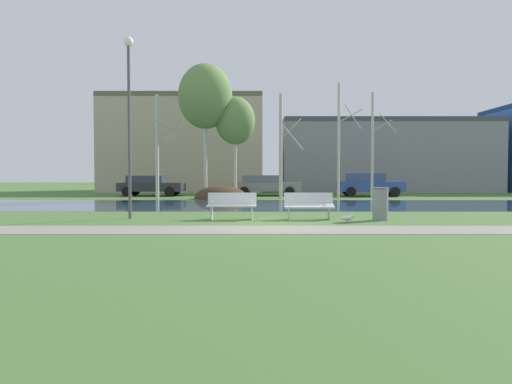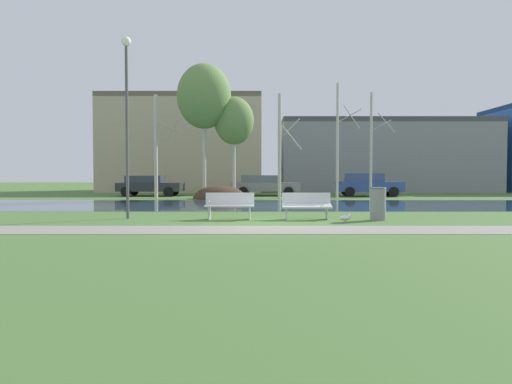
# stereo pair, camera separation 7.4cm
# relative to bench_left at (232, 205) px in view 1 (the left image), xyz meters

# --- Properties ---
(ground_plane) EXTENTS (120.00, 120.00, 0.00)m
(ground_plane) POSITION_rel_bench_left_xyz_m (1.25, 8.85, -0.47)
(ground_plane) COLOR #476B33
(paved_path_strip) EXTENTS (60.00, 1.93, 0.01)m
(paved_path_strip) POSITION_rel_bench_left_xyz_m (1.25, -2.97, -0.47)
(paved_path_strip) COLOR gray
(paved_path_strip) RESTS_ON ground
(river_band) EXTENTS (80.00, 8.24, 0.01)m
(river_band) POSITION_rel_bench_left_xyz_m (1.25, 7.40, -0.47)
(river_band) COLOR #284256
(river_band) RESTS_ON ground
(soil_mound) EXTENTS (3.18, 2.67, 1.61)m
(soil_mound) POSITION_rel_bench_left_xyz_m (-1.31, 13.03, -0.47)
(soil_mound) COLOR #423021
(soil_mound) RESTS_ON ground
(bench_left) EXTENTS (1.61, 0.59, 0.87)m
(bench_left) POSITION_rel_bench_left_xyz_m (0.00, 0.00, 0.00)
(bench_left) COLOR silver
(bench_left) RESTS_ON ground
(bench_right) EXTENTS (1.61, 0.59, 0.87)m
(bench_right) POSITION_rel_bench_left_xyz_m (2.51, 0.00, 0.00)
(bench_right) COLOR silver
(bench_right) RESTS_ON ground
(trash_bin) EXTENTS (0.52, 0.52, 1.05)m
(trash_bin) POSITION_rel_bench_left_xyz_m (4.77, -0.28, 0.07)
(trash_bin) COLOR gray
(trash_bin) RESTS_ON ground
(seagull) EXTENTS (0.42, 0.16, 0.25)m
(seagull) POSITION_rel_bench_left_xyz_m (3.63, -0.81, -0.34)
(seagull) COLOR white
(seagull) RESTS_ON ground
(streetlamp) EXTENTS (0.32, 0.32, 6.00)m
(streetlamp) POSITION_rel_bench_left_xyz_m (-3.41, 0.33, 3.47)
(streetlamp) COLOR #4C4C51
(streetlamp) RESTS_ON ground
(birch_far_left) EXTENTS (1.56, 2.77, 6.25)m
(birch_far_left) POSITION_rel_bench_left_xyz_m (-5.13, 13.48, 2.74)
(birch_far_left) COLOR beige
(birch_far_left) RESTS_ON ground
(birch_left) EXTENTS (3.29, 3.29, 8.18)m
(birch_left) POSITION_rel_bench_left_xyz_m (-2.30, 13.82, 5.72)
(birch_left) COLOR beige
(birch_left) RESTS_ON ground
(birch_center_left) EXTENTS (2.44, 2.44, 6.23)m
(birch_center_left) POSITION_rel_bench_left_xyz_m (-0.49, 14.10, 4.27)
(birch_center_left) COLOR beige
(birch_center_left) RESTS_ON ground
(birch_center) EXTENTS (1.45, 2.52, 6.28)m
(birch_center) POSITION_rel_bench_left_xyz_m (2.32, 13.25, 2.72)
(birch_center) COLOR beige
(birch_center) RESTS_ON ground
(birch_center_right) EXTENTS (1.51, 2.75, 6.96)m
(birch_center_right) POSITION_rel_bench_left_xyz_m (5.84, 13.57, 3.11)
(birch_center_right) COLOR beige
(birch_center_right) RESTS_ON ground
(birch_right) EXTENTS (1.54, 2.65, 6.54)m
(birch_right) POSITION_rel_bench_left_xyz_m (8.05, 14.29, 2.88)
(birch_right) COLOR #BCB7A8
(birch_right) RESTS_ON ground
(parked_van_nearest_dark) EXTENTS (4.36, 2.22, 1.37)m
(parked_van_nearest_dark) POSITION_rel_bench_left_xyz_m (-6.33, 16.79, 0.26)
(parked_van_nearest_dark) COLOR #282B30
(parked_van_nearest_dark) RESTS_ON ground
(parked_sedan_second_grey) EXTENTS (4.66, 2.16, 1.39)m
(parked_sedan_second_grey) POSITION_rel_bench_left_xyz_m (1.45, 17.14, 0.27)
(parked_sedan_second_grey) COLOR slate
(parked_sedan_second_grey) RESTS_ON ground
(parked_hatch_third_blue) EXTENTS (4.34, 2.17, 1.52)m
(parked_hatch_third_blue) POSITION_rel_bench_left_xyz_m (8.31, 16.40, 0.33)
(parked_hatch_third_blue) COLOR #2D4793
(parked_hatch_third_blue) RESTS_ON ground
(building_beige_block) EXTENTS (13.06, 8.44, 7.90)m
(building_beige_block) POSITION_rel_bench_left_xyz_m (-5.24, 25.98, 3.48)
(building_beige_block) COLOR #BCAD8E
(building_beige_block) RESTS_ON ground
(building_grey_warehouse) EXTENTS (17.31, 8.23, 5.95)m
(building_grey_warehouse) POSITION_rel_bench_left_xyz_m (11.66, 25.81, 2.50)
(building_grey_warehouse) COLOR gray
(building_grey_warehouse) RESTS_ON ground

